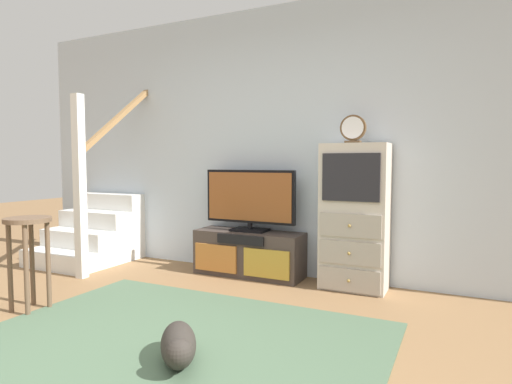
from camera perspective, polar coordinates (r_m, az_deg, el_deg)
The scene contains 10 objects.
ground_plane at distance 2.55m, azimuth -18.84°, elevation -22.86°, with size 20.00×20.00×0.00m, color olive.
back_wall at distance 4.38m, azimuth 4.13°, elevation 6.70°, with size 6.40×0.12×2.70m, color silver.
area_rug at distance 2.96m, azimuth -10.21°, elevation -18.64°, with size 2.60×1.80×0.01m, color #4C664C.
media_console at distance 4.35m, azimuth -0.97°, elevation -8.18°, with size 1.11×0.38×0.45m.
television at distance 4.29m, azimuth -0.84°, elevation -0.89°, with size 0.97×0.22×0.62m.
side_cabinet at distance 3.93m, azimuth 12.98°, elevation -3.27°, with size 0.58×0.38×1.31m.
desk_clock at distance 3.90m, azimuth 12.79°, elevation 8.16°, with size 0.23×0.08×0.25m.
staircase at distance 5.47m, azimuth -19.37°, elevation -4.34°, with size 1.00×1.36×2.20m.
bar_stool_near at distance 3.73m, azimuth -28.04°, elevation -5.85°, with size 0.34×0.34×0.72m.
dog at distance 2.59m, azimuth -10.28°, elevation -19.44°, with size 0.42×0.48×0.23m.
Camera 1 is at (1.62, -1.60, 1.14)m, focal length 30.04 mm.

